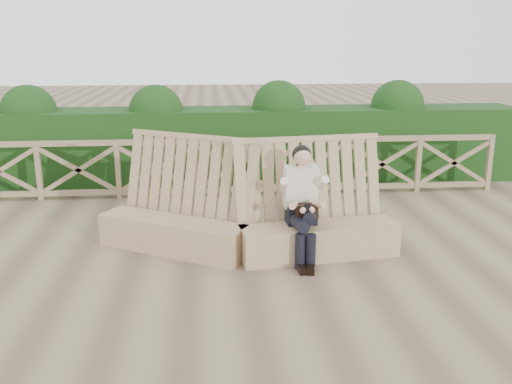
{
  "coord_description": "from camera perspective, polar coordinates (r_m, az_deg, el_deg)",
  "views": [
    {
      "loc": [
        -0.47,
        -6.96,
        2.91
      ],
      "look_at": [
        0.16,
        0.4,
        0.9
      ],
      "focal_mm": 40.0,
      "sensor_mm": 36.0,
      "label": 1
    }
  ],
  "objects": [
    {
      "name": "woman",
      "position": [
        7.62,
        4.65,
        -0.83
      ],
      "size": [
        0.46,
        0.96,
        1.54
      ],
      "rotation": [
        0.0,
        0.0,
        0.06
      ],
      "color": "black",
      "rests_on": "ground"
    },
    {
      "name": "guardrail",
      "position": [
        10.74,
        -2.27,
        2.52
      ],
      "size": [
        10.1,
        0.09,
        1.1
      ],
      "color": "olive",
      "rests_on": "ground"
    },
    {
      "name": "ground",
      "position": [
        7.56,
        -0.96,
        -7.42
      ],
      "size": [
        60.0,
        60.0,
        0.0
      ],
      "primitive_type": "plane",
      "color": "brown",
      "rests_on": "ground"
    },
    {
      "name": "bench",
      "position": [
        7.92,
        -1.06,
        -3.25
      ],
      "size": [
        4.16,
        1.77,
        1.6
      ],
      "rotation": [
        0.0,
        0.0,
        -0.23
      ],
      "color": "olive",
      "rests_on": "ground"
    },
    {
      "name": "hedge",
      "position": [
        11.87,
        -2.56,
        4.71
      ],
      "size": [
        12.0,
        1.2,
        1.5
      ],
      "primitive_type": "cube",
      "color": "black",
      "rests_on": "ground"
    }
  ]
}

